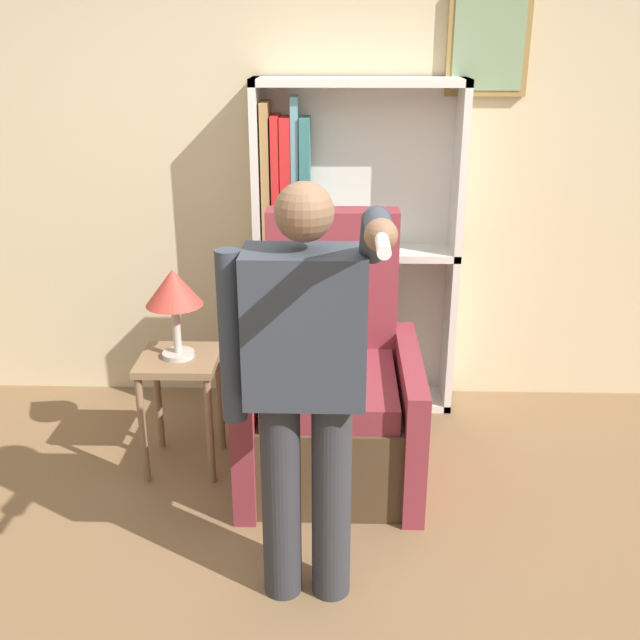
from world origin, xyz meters
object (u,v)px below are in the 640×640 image
at_px(side_table, 180,380).
at_px(armchair, 331,398).
at_px(bookcase, 330,253).
at_px(person_standing, 305,380).
at_px(table_lamp, 174,291).

bearing_deg(side_table, armchair, -0.02).
relative_size(bookcase, person_standing, 1.14).
relative_size(bookcase, table_lamp, 4.18).
height_order(armchair, side_table, armchair).
distance_m(bookcase, person_standing, 1.66).
relative_size(armchair, person_standing, 0.78).
distance_m(person_standing, table_lamp, 1.13).
bearing_deg(table_lamp, armchair, -0.02).
bearing_deg(person_standing, table_lamp, 125.62).
distance_m(armchair, person_standing, 1.08).
bearing_deg(armchair, table_lamp, 179.98).
height_order(armchair, table_lamp, armchair).
xyz_separation_m(armchair, person_standing, (-0.08, -0.92, 0.55)).
bearing_deg(table_lamp, side_table, 0.00).
bearing_deg(armchair, bookcase, 91.37).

